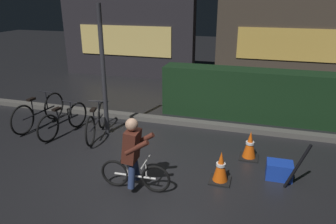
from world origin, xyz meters
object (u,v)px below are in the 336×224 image
Objects in this scene: parked_bike_center_left at (97,122)px; cyclist at (133,154)px; parked_bike_leftmost at (39,112)px; blue_crate at (279,170)px; traffic_cone_near at (221,167)px; traffic_cone_far at (250,145)px; closed_umbrella at (297,166)px; parked_bike_left_mid at (64,121)px; street_post at (103,72)px.

parked_bike_center_left is 2.34m from cyclist.
blue_crate is (5.50, -0.80, -0.21)m from parked_bike_leftmost.
parked_bike_center_left is at bearing 170.04° from blue_crate.
traffic_cone_far is (0.43, 0.99, 0.00)m from traffic_cone_near.
parked_bike_center_left is at bearing 159.68° from traffic_cone_near.
closed_umbrella is (0.24, -0.25, 0.26)m from blue_crate.
parked_bike_left_mid is 1.23× the size of cyclist.
parked_bike_leftmost is 4.96m from traffic_cone_far.
parked_bike_left_mid is 3.47× the size of blue_crate.
cyclist reaches higher than traffic_cone_near.
closed_umbrella is at bearing -95.39° from parked_bike_leftmost.
parked_bike_left_mid is (-0.91, -0.33, -1.11)m from street_post.
parked_bike_center_left is at bearing -122.88° from street_post.
parked_bike_center_left is (1.60, -0.12, -0.02)m from parked_bike_leftmost.
traffic_cone_near is 1.23m from closed_umbrella.
blue_crate is at bearing 124.96° from closed_umbrella.
traffic_cone_far is (4.13, 0.02, -0.05)m from parked_bike_left_mid.
cyclist is (-1.33, -0.60, 0.36)m from traffic_cone_near.
traffic_cone_far is 0.67× the size of closed_umbrella.
traffic_cone_far is 0.46× the size of cyclist.
street_post is at bearing 154.99° from traffic_cone_near.
street_post reaches higher than parked_bike_center_left.
parked_bike_leftmost is at bearing -176.82° from street_post.
traffic_cone_far reaches higher than traffic_cone_near.
parked_bike_leftmost reaches higher than parked_bike_center_left.
parked_bike_left_mid is at bearing 173.08° from blue_crate.
closed_umbrella is (4.14, -0.93, 0.06)m from parked_bike_center_left.
parked_bike_leftmost reaches higher than blue_crate.
traffic_cone_far is 1.30× the size of blue_crate.
traffic_cone_far is at bearing -5.52° from street_post.
street_post is 5.02× the size of traffic_cone_far.
street_post reaches higher than traffic_cone_far.
parked_bike_center_left is 3.96m from blue_crate.
parked_bike_leftmost is at bearing 165.13° from traffic_cone_near.
parked_bike_leftmost is at bearing 171.69° from blue_crate.
parked_bike_leftmost is 4.69m from traffic_cone_near.
parked_bike_center_left is 1.87× the size of closed_umbrella.
street_post is 1.87× the size of parked_bike_left_mid.
street_post is at bearing 125.07° from cyclist.
parked_bike_leftmost is at bearing 160.22° from closed_umbrella.
parked_bike_leftmost is at bearing 84.12° from parked_bike_left_mid.
traffic_cone_near is at bearing -113.33° from traffic_cone_far.
cyclist reaches higher than parked_bike_center_left.
blue_crate is (0.54, -0.59, -0.12)m from traffic_cone_far.
parked_bike_left_mid is 1.80× the size of closed_umbrella.
blue_crate is 0.43m from closed_umbrella.
parked_bike_left_mid is at bearing -179.68° from traffic_cone_far.
traffic_cone_far is (4.96, -0.21, -0.09)m from parked_bike_leftmost.
cyclist is at bearing -155.64° from traffic_cone_near.
traffic_cone_near is 1.28× the size of blue_crate.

